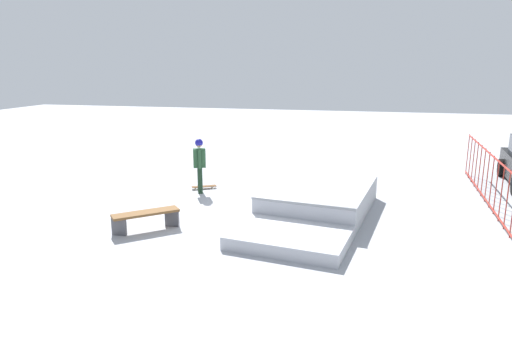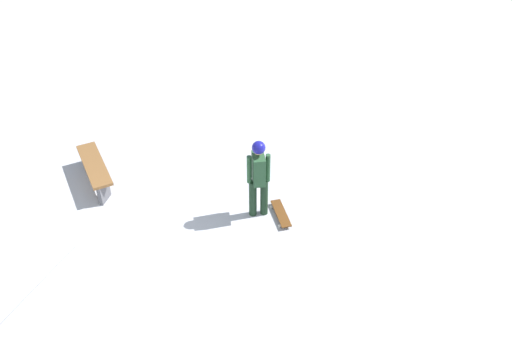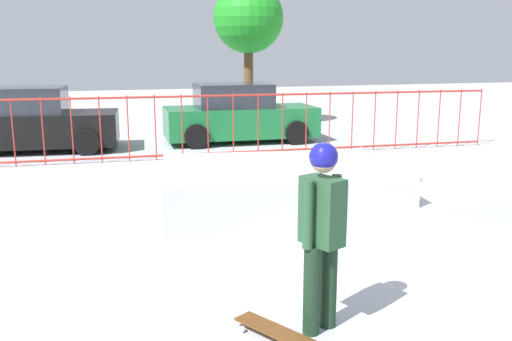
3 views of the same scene
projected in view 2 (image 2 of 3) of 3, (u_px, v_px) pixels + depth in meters
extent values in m
plane|color=#A8AAB2|center=(123.00, 290.00, 9.04)|extent=(60.00, 60.00, 0.00)
cylinder|color=gray|center=(21.00, 306.00, 7.91)|extent=(0.48, 2.58, 0.08)
cylinder|color=black|center=(264.00, 197.00, 10.29)|extent=(0.15, 0.15, 0.82)
cylinder|color=black|center=(253.00, 198.00, 10.27)|extent=(0.15, 0.15, 0.82)
cube|color=#264C2D|center=(259.00, 169.00, 9.84)|extent=(0.35, 0.44, 0.60)
cylinder|color=#264C2D|center=(268.00, 168.00, 9.86)|extent=(0.09, 0.09, 0.60)
cylinder|color=#264C2D|center=(249.00, 170.00, 9.82)|extent=(0.09, 0.09, 0.60)
sphere|color=tan|center=(259.00, 149.00, 9.56)|extent=(0.22, 0.22, 0.22)
sphere|color=navy|center=(259.00, 148.00, 9.54)|extent=(0.25, 0.25, 0.25)
cube|color=#593314|center=(281.00, 213.00, 10.42)|extent=(0.57, 0.80, 0.02)
cylinder|color=silver|center=(291.00, 224.00, 10.26)|extent=(0.05, 0.06, 0.06)
cylinder|color=silver|center=(279.00, 226.00, 10.21)|extent=(0.05, 0.06, 0.06)
cylinder|color=silver|center=(282.00, 205.00, 10.68)|extent=(0.05, 0.06, 0.06)
cylinder|color=silver|center=(271.00, 207.00, 10.64)|extent=(0.05, 0.06, 0.06)
cube|color=brown|center=(94.00, 165.00, 11.03)|extent=(1.36, 1.47, 0.06)
cube|color=#4C4C51|center=(89.00, 157.00, 11.64)|extent=(0.08, 0.36, 0.42)
cube|color=#4C4C51|center=(104.00, 192.00, 10.72)|extent=(0.08, 0.36, 0.42)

